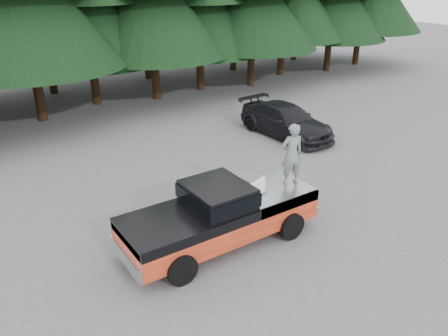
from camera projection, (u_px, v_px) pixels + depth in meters
ground at (198, 240)px, 13.04m from camera, size 120.00×120.00×0.00m
pickup_truck at (221, 223)px, 12.66m from camera, size 6.00×2.04×1.33m
truck_cab at (217, 194)px, 12.21m from camera, size 1.66×1.90×0.59m
air_compressor at (250, 187)px, 12.76m from camera, size 0.85×0.76×0.50m
man_on_bed at (292, 154)px, 13.14m from camera, size 0.80×0.63×1.93m
parked_car at (286, 121)px, 20.98m from camera, size 2.37×5.30×1.51m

